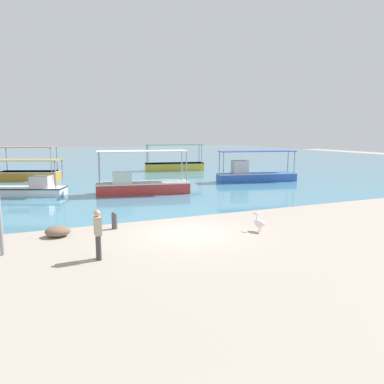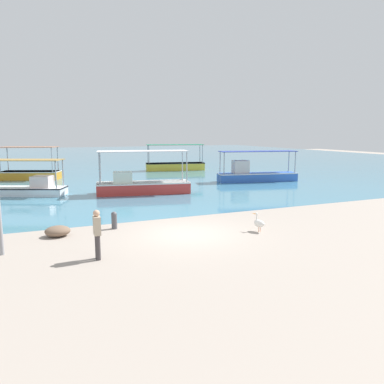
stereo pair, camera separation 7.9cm
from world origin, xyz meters
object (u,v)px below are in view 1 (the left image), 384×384
Objects in this scene: fishing_boat_outer at (27,187)px; fisherman_standing at (98,233)px; mooring_bollard at (114,220)px; fishing_boat_far_left at (141,184)px; pelican at (259,223)px; net_pile at (58,231)px; fishing_boat_far_right at (174,165)px; fishing_boat_center at (254,174)px; fishing_boat_near_right at (29,173)px.

fishing_boat_outer is 15.03m from fisherman_standing.
fishing_boat_far_left is at bearing 67.53° from mooring_bollard.
net_pile is (-7.99, 2.58, -0.16)m from pelican.
pelican is (1.95, -11.73, -0.26)m from fishing_boat_far_left.
fishing_boat_outer is 18.93m from fishing_boat_far_right.
fishing_boat_center is 6.96× the size of net_pile.
fisherman_standing is at bearing -109.03° from mooring_bollard.
mooring_bollard is 0.46× the size of fisherman_standing.
mooring_bollard is (3.60, -11.07, -0.13)m from fishing_boat_outer.
fisherman_standing is at bearing -111.45° from fishing_boat_far_left.
fishing_boat_center is 16.62m from pelican.
fishing_boat_near_right is at bearing 89.21° from fishing_boat_outer.
fishing_boat_center is 1.06× the size of fishing_boat_far_right.
pelican is at bearing -56.60° from fishing_boat_outer.
fishing_boat_outer reaches higher than pelican.
fishing_boat_far_right is 29.37m from fisherman_standing.
fishing_boat_outer is 16.72m from pelican.
pelican reaches higher than net_pile.
fishing_boat_near_right is 0.82× the size of fishing_boat_far_left.
fishing_boat_near_right is 5.32× the size of net_pile.
fishing_boat_far_right is at bearing 104.80° from fishing_boat_center.
fishing_boat_near_right reaches higher than mooring_bollard.
fishing_boat_far_right is 25.40m from mooring_bollard.
pelican is (-8.74, -14.13, -0.27)m from fishing_boat_center.
net_pile is at bearing 162.10° from pelican.
net_pile is (-6.03, -9.15, -0.41)m from fishing_boat_far_left.
fishing_boat_near_right is at bearing 95.18° from fisherman_standing.
fishing_boat_near_right is 0.76× the size of fishing_boat_center.
fishing_boat_near_right is at bearing 111.51° from pelican.
fishing_boat_near_right is 0.98× the size of fishing_boat_outer.
pelican is (9.08, -23.05, -0.19)m from fishing_boat_near_right.
fishing_boat_center is 20.33m from net_pile.
fishing_boat_outer is at bearing 162.90° from fishing_boat_far_left.
fishing_boat_near_right is 9.09m from fishing_boat_outer.
fishing_boat_far_right reaches higher than fisherman_standing.
fishing_boat_center is at bearing 12.67° from fishing_boat_far_left.
mooring_bollard is at bearing -141.92° from fishing_boat_center.
fishing_boat_near_right reaches higher than fishing_boat_center.
net_pile is (-16.73, -11.55, -0.43)m from fishing_boat_center.
mooring_bollard is 0.76× the size of net_pile.
fisherman_standing is at bearing -172.67° from pelican.
fisherman_standing is (2.29, -14.85, 0.36)m from fishing_boat_outer.
fishing_boat_far_right is at bearing 59.30° from net_pile.
fishing_boat_far_left reaches higher than pelican.
fishing_boat_near_right reaches higher than net_pile.
fishing_boat_near_right is 24.04m from fisherman_standing.
fishing_boat_center is 18.23m from mooring_bollard.
net_pile is (1.22, -11.38, -0.33)m from fishing_boat_outer.
fishing_boat_near_right is 6.72× the size of pelican.
fishing_boat_far_right is (7.65, 13.91, -0.05)m from fishing_boat_far_left.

